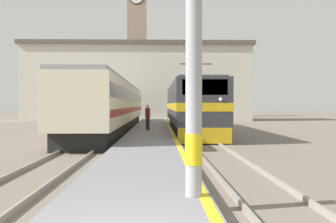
# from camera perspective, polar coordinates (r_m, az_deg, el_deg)

# --- Properties ---
(ground_plane) EXTENTS (200.00, 200.00, 0.00)m
(ground_plane) POSITION_cam_1_polar(r_m,az_deg,el_deg) (34.73, -2.19, -2.41)
(ground_plane) COLOR #70665B
(platform) EXTENTS (2.97, 140.00, 0.33)m
(platform) POSITION_cam_1_polar(r_m,az_deg,el_deg) (29.73, -2.32, -2.68)
(platform) COLOR slate
(platform) RESTS_ON ground
(rail_track_near) EXTENTS (2.84, 140.00, 0.16)m
(rail_track_near) POSITION_cam_1_polar(r_m,az_deg,el_deg) (29.83, 3.14, -2.92)
(rail_track_near) COLOR #70665B
(rail_track_near) RESTS_ON ground
(rail_track_far) EXTENTS (2.83, 140.00, 0.16)m
(rail_track_far) POSITION_cam_1_polar(r_m,az_deg,el_deg) (29.94, -8.05, -2.92)
(rail_track_far) COLOR #70665B
(rail_track_far) RESTS_ON ground
(locomotive_train) EXTENTS (2.92, 19.72, 4.67)m
(locomotive_train) POSITION_cam_1_polar(r_m,az_deg,el_deg) (29.68, 3.15, 0.65)
(locomotive_train) COLOR black
(locomotive_train) RESTS_ON ground
(passenger_train) EXTENTS (2.92, 30.22, 3.71)m
(passenger_train) POSITION_cam_1_polar(r_m,az_deg,el_deg) (31.33, -7.75, 0.88)
(passenger_train) COLOR black
(passenger_train) RESTS_ON ground
(person_on_platform) EXTENTS (0.34, 0.34, 1.74)m
(person_on_platform) POSITION_cam_1_polar(r_m,az_deg,el_deg) (26.83, -2.97, -0.77)
(person_on_platform) COLOR #23232D
(person_on_platform) RESTS_ON platform
(clock_tower) EXTENTS (3.79, 3.79, 24.32)m
(clock_tower) POSITION_cam_1_polar(r_m,az_deg,el_deg) (66.31, -4.52, 10.35)
(clock_tower) COLOR gray
(clock_tower) RESTS_ON ground
(station_building) EXTENTS (29.28, 7.74, 9.97)m
(station_building) POSITION_cam_1_polar(r_m,az_deg,el_deg) (51.85, -4.40, 4.26)
(station_building) COLOR beige
(station_building) RESTS_ON ground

